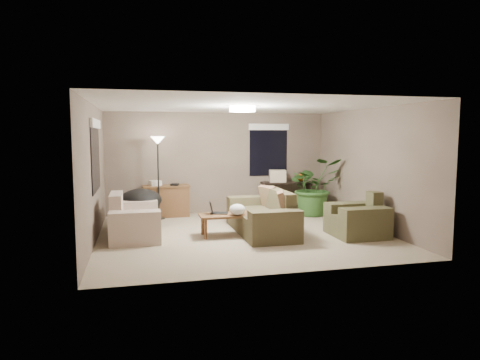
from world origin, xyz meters
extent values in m
plane|color=tan|center=(0.00, 0.00, 0.00)|extent=(5.50, 5.50, 0.00)
plane|color=white|center=(0.00, 0.00, 2.50)|extent=(5.50, 5.50, 0.00)
plane|color=#746356|center=(0.00, 2.50, 1.25)|extent=(5.50, 0.00, 5.50)
plane|color=#746356|center=(0.00, -2.50, 1.25)|extent=(5.50, 0.00, 5.50)
plane|color=#746356|center=(-2.75, 0.00, 1.25)|extent=(0.00, 5.00, 5.00)
plane|color=#746356|center=(2.75, 0.00, 1.25)|extent=(0.00, 5.00, 5.00)
cube|color=#443F29|center=(0.39, 0.05, 0.21)|extent=(0.95, 1.48, 0.42)
cube|color=#4B442D|center=(0.76, 0.05, 0.64)|extent=(0.22, 1.48, 0.43)
cube|color=#46402A|center=(0.39, -0.87, 0.30)|extent=(0.95, 0.36, 0.60)
cube|color=brown|center=(0.39, 0.97, 0.30)|extent=(0.95, 0.36, 0.60)
cube|color=#8C7251|center=(0.69, -0.40, 0.65)|extent=(0.35, 0.50, 0.47)
cube|color=#8C7251|center=(0.69, 0.50, 0.65)|extent=(0.38, 0.50, 0.47)
cube|color=beige|center=(-2.05, 0.27, 0.21)|extent=(0.90, 0.88, 0.42)
cube|color=beige|center=(-2.39, 0.27, 0.64)|extent=(0.22, 0.88, 0.43)
cube|color=beige|center=(-2.05, -0.35, 0.30)|extent=(0.90, 0.36, 0.60)
cube|color=beige|center=(-2.05, 0.89, 0.30)|extent=(0.90, 0.36, 0.60)
cube|color=brown|center=(2.11, -0.67, 0.21)|extent=(0.95, 0.28, 0.42)
cube|color=brown|center=(2.48, -0.67, 0.64)|extent=(0.22, 0.28, 0.43)
cube|color=#4C492D|center=(2.11, -0.99, 0.30)|extent=(0.95, 0.36, 0.60)
cube|color=#4B492D|center=(2.11, -0.35, 0.30)|extent=(0.95, 0.36, 0.60)
cube|color=brown|center=(-0.35, -0.06, 0.40)|extent=(1.00, 0.55, 0.04)
cylinder|color=brown|center=(-0.77, -0.26, 0.19)|extent=(0.06, 0.06, 0.38)
cylinder|color=brown|center=(0.07, -0.26, 0.19)|extent=(0.06, 0.06, 0.38)
cylinder|color=brown|center=(-0.77, 0.14, 0.19)|extent=(0.06, 0.06, 0.38)
cylinder|color=brown|center=(0.07, 0.14, 0.19)|extent=(0.06, 0.06, 0.38)
cube|color=black|center=(-0.45, 0.04, 0.43)|extent=(0.38, 0.31, 0.02)
cube|color=black|center=(-0.61, 0.04, 0.55)|extent=(0.09, 0.23, 0.22)
ellipsoid|color=white|center=(-0.15, -0.21, 0.53)|extent=(0.37, 0.35, 0.22)
cube|color=brown|center=(-1.33, 2.21, 0.35)|extent=(1.05, 0.45, 0.71)
cube|color=brown|center=(-1.33, 2.21, 0.73)|extent=(1.10, 0.50, 0.04)
cube|color=silver|center=(-1.58, 2.21, 0.81)|extent=(0.30, 0.27, 0.12)
cube|color=black|center=(-1.13, 2.16, 0.77)|extent=(0.23, 0.26, 0.04)
cube|color=black|center=(1.73, 2.28, 0.73)|extent=(1.30, 0.40, 0.04)
cube|color=black|center=(1.13, 2.28, 0.35)|extent=(0.05, 0.38, 0.71)
cube|color=black|center=(2.33, 2.28, 0.35)|extent=(0.05, 0.38, 0.71)
cube|color=black|center=(1.73, 2.28, 0.15)|extent=(1.25, 0.36, 0.03)
ellipsoid|color=orange|center=(2.08, 2.28, 0.85)|extent=(0.27, 0.27, 0.19)
cube|color=beige|center=(1.48, 2.28, 0.90)|extent=(0.47, 0.39, 0.31)
cylinder|color=black|center=(-1.94, 1.26, 0.15)|extent=(0.60, 0.60, 0.30)
ellipsoid|color=black|center=(-1.94, 1.26, 0.55)|extent=(1.16, 1.16, 0.50)
cylinder|color=black|center=(-1.52, 1.96, 0.01)|extent=(0.28, 0.28, 0.02)
cylinder|color=black|center=(-1.52, 1.96, 0.90)|extent=(0.04, 0.04, 1.78)
cone|color=white|center=(-1.52, 1.96, 1.82)|extent=(0.32, 0.32, 0.18)
cylinder|color=white|center=(0.00, 0.00, 2.44)|extent=(0.50, 0.50, 0.10)
imported|color=#2D5923|center=(2.16, 1.54, 0.55)|extent=(1.26, 1.40, 1.09)
cube|color=tan|center=(2.28, -0.08, 0.01)|extent=(0.32, 0.32, 0.03)
cylinder|color=tan|center=(2.28, -0.08, 0.25)|extent=(0.12, 0.12, 0.44)
cube|color=tan|center=(2.28, -0.08, 0.48)|extent=(0.22, 0.22, 0.03)
cube|color=black|center=(-2.73, 0.30, 1.55)|extent=(0.01, 1.50, 1.30)
cube|color=white|center=(-2.71, 0.30, 2.15)|extent=(0.05, 1.56, 0.16)
cube|color=black|center=(1.30, 2.48, 1.55)|extent=(1.00, 0.01, 1.30)
cube|color=white|center=(1.30, 2.46, 2.15)|extent=(1.06, 0.05, 0.16)
camera|label=1|loc=(-1.98, -8.04, 1.94)|focal=32.00mm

